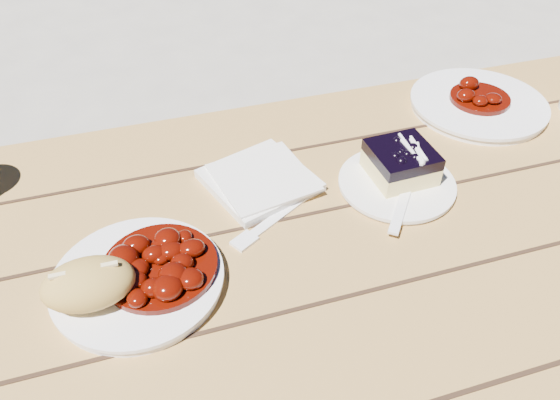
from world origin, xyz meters
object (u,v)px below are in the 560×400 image
object	(u,v)px
main_plate	(138,281)
blueberry_cake	(401,162)
picnic_table	(440,291)
second_plate	(478,105)
bread_roll	(88,284)
dessert_plate	(396,184)

from	to	relation	value
main_plate	blueberry_cake	world-z (taller)	blueberry_cake
picnic_table	main_plate	distance (m)	0.50
picnic_table	second_plate	bearing A→B (deg)	53.96
main_plate	bread_roll	size ratio (longest dim) A/B	1.93
dessert_plate	blueberry_cake	xyz separation A→B (m)	(0.01, 0.01, 0.03)
bread_roll	second_plate	bearing A→B (deg)	20.55
picnic_table	bread_roll	world-z (taller)	bread_roll
blueberry_cake	second_plate	distance (m)	0.28
picnic_table	bread_roll	xyz separation A→B (m)	(-0.52, -0.00, 0.21)
dessert_plate	second_plate	xyz separation A→B (m)	(0.25, 0.16, 0.00)
main_plate	second_plate	bearing A→B (deg)	20.60
dessert_plate	blueberry_cake	size ratio (longest dim) A/B	1.83
picnic_table	main_plate	world-z (taller)	main_plate
dessert_plate	second_plate	distance (m)	0.30
bread_roll	blueberry_cake	world-z (taller)	bread_roll
picnic_table	blueberry_cake	xyz separation A→B (m)	(-0.05, 0.12, 0.20)
blueberry_cake	second_plate	xyz separation A→B (m)	(0.24, 0.15, -0.03)
picnic_table	blueberry_cake	world-z (taller)	blueberry_cake
dessert_plate	picnic_table	bearing A→B (deg)	-60.32
dessert_plate	main_plate	bearing A→B (deg)	-168.54
second_plate	main_plate	bearing A→B (deg)	-159.40
main_plate	blueberry_cake	distance (m)	0.43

